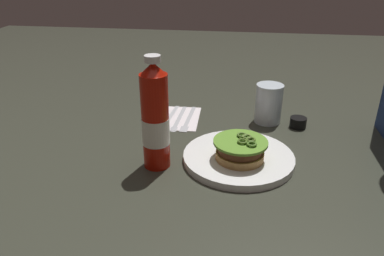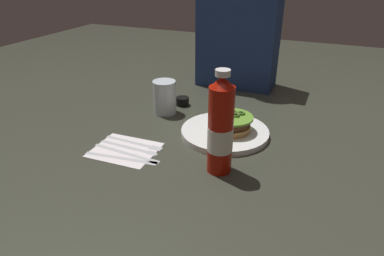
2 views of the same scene
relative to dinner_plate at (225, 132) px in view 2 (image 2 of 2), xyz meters
name	(u,v)px [view 2 (image 2 of 2)]	position (x,y,z in m)	size (l,w,h in m)	color
ground_plane	(187,143)	(-0.08, -0.09, -0.01)	(3.00, 3.00, 0.00)	#35372C
dinner_plate	(225,132)	(0.00, 0.00, 0.00)	(0.26, 0.26, 0.02)	white
burger_sandwich	(232,123)	(0.02, 0.00, 0.03)	(0.12, 0.12, 0.05)	#B08447
ketchup_bottle	(221,129)	(0.05, -0.19, 0.11)	(0.06, 0.06, 0.26)	#AD1507
water_glass	(165,97)	(-0.24, 0.08, 0.05)	(0.08, 0.08, 0.11)	silver
condiment_cup	(183,101)	(-0.21, 0.16, 0.01)	(0.05, 0.05, 0.03)	black
napkin	(125,150)	(-0.22, -0.20, -0.01)	(0.17, 0.14, 0.00)	white
steak_knife	(125,158)	(-0.20, -0.24, 0.00)	(0.21, 0.04, 0.00)	silver
butter_knife	(130,153)	(-0.20, -0.21, 0.00)	(0.21, 0.03, 0.00)	silver
spoon_utensil	(136,148)	(-0.20, -0.18, 0.00)	(0.18, 0.03, 0.00)	silver
fork_utensil	(138,143)	(-0.21, -0.15, 0.00)	(0.18, 0.02, 0.00)	silver
diner_person	(239,20)	(-0.10, 0.45, 0.25)	(0.31, 0.18, 0.56)	navy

